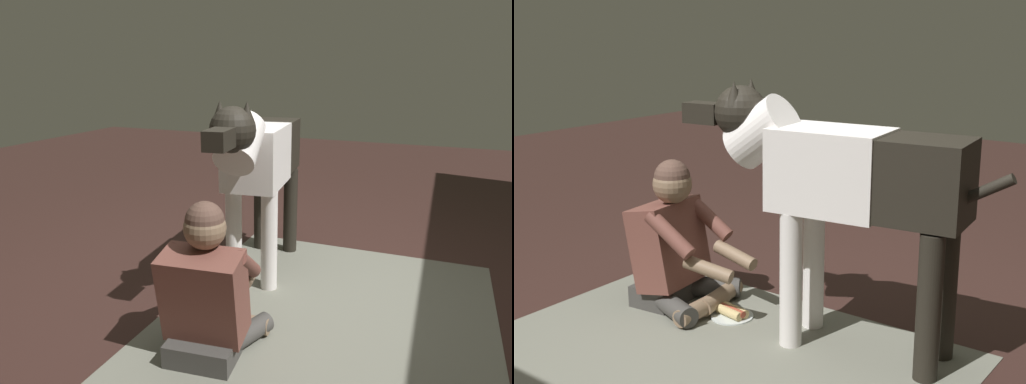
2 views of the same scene
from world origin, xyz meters
TOP-DOWN VIEW (x-y plane):
  - ground_plane at (0.00, 0.00)m, footprint 12.72×12.72m
  - area_rug at (0.16, 0.39)m, footprint 2.20×1.86m
  - person_sitting_on_floor at (0.72, -0.11)m, footprint 0.67×0.57m
  - large_dog at (-0.24, -0.21)m, footprint 1.63×0.43m
  - hot_dog_on_plate at (0.37, -0.15)m, footprint 0.23×0.23m

SIDE VIEW (x-z plane):
  - ground_plane at x=0.00m, z-range 0.00..0.00m
  - area_rug at x=0.16m, z-range 0.00..0.01m
  - hot_dog_on_plate at x=0.37m, z-range 0.00..0.06m
  - person_sitting_on_floor at x=0.72m, z-range -0.07..0.74m
  - large_dog at x=-0.24m, z-range 0.19..1.44m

